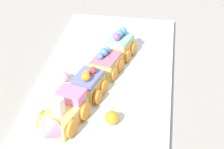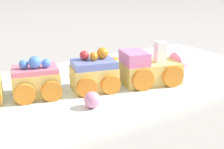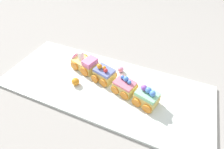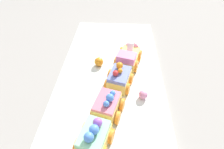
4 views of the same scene
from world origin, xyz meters
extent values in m
plane|color=gray|center=(0.00, 0.00, 0.00)|extent=(10.00, 10.00, 0.00)
cube|color=silver|center=(0.00, 0.00, 0.01)|extent=(0.81, 0.33, 0.01)
cube|color=#EACC66|center=(0.12, -0.06, 0.03)|extent=(0.12, 0.08, 0.04)
cube|color=pink|center=(0.08, -0.05, 0.06)|extent=(0.05, 0.06, 0.02)
cone|color=pink|center=(0.18, -0.07, 0.04)|extent=(0.04, 0.06, 0.05)
cube|color=white|center=(0.13, -0.06, 0.06)|extent=(0.02, 0.02, 0.02)
cube|color=white|center=(0.13, -0.06, 0.08)|extent=(0.02, 0.02, 0.02)
cylinder|color=orange|center=(0.14, -0.10, 0.03)|extent=(0.04, 0.02, 0.04)
cylinder|color=orange|center=(0.15, -0.03, 0.03)|extent=(0.04, 0.02, 0.04)
cylinder|color=orange|center=(0.08, -0.08, 0.03)|extent=(0.04, 0.02, 0.04)
cylinder|color=orange|center=(0.10, -0.02, 0.03)|extent=(0.04, 0.02, 0.04)
cube|color=#EACC66|center=(0.01, -0.03, 0.03)|extent=(0.09, 0.07, 0.04)
cube|color=#6B7AC6|center=(0.01, -0.03, 0.06)|extent=(0.08, 0.07, 0.01)
sphere|color=red|center=(0.00, -0.02, 0.07)|extent=(0.02, 0.02, 0.02)
sphere|color=orange|center=(0.01, -0.03, 0.07)|extent=(0.02, 0.02, 0.01)
sphere|color=orange|center=(0.03, -0.03, 0.07)|extent=(0.02, 0.02, 0.02)
cylinder|color=orange|center=(0.02, -0.06, 0.03)|extent=(0.03, 0.02, 0.03)
cylinder|color=orange|center=(0.04, 0.00, 0.03)|extent=(0.03, 0.02, 0.03)
cylinder|color=orange|center=(-0.02, -0.05, 0.03)|extent=(0.03, 0.02, 0.03)
cylinder|color=orange|center=(0.00, 0.01, 0.03)|extent=(0.03, 0.02, 0.03)
cube|color=#EACC66|center=(-0.08, 0.00, 0.03)|extent=(0.09, 0.07, 0.04)
cube|color=#E57084|center=(-0.08, 0.00, 0.06)|extent=(0.08, 0.07, 0.01)
sphere|color=#4C84E0|center=(-0.10, 0.00, 0.07)|extent=(0.02, 0.02, 0.01)
sphere|color=#4C84E0|center=(-0.08, -0.01, 0.07)|extent=(0.02, 0.02, 0.02)
sphere|color=#4C84E0|center=(-0.07, -0.01, 0.07)|extent=(0.02, 0.02, 0.01)
cylinder|color=orange|center=(-0.07, -0.04, 0.03)|extent=(0.03, 0.02, 0.03)
cylinder|color=orange|center=(-0.05, 0.02, 0.03)|extent=(0.03, 0.02, 0.03)
cylinder|color=orange|center=(-0.11, -0.03, 0.03)|extent=(0.03, 0.02, 0.03)
cylinder|color=orange|center=(-0.10, 0.03, 0.03)|extent=(0.03, 0.02, 0.03)
cube|color=#EACC66|center=(-0.17, 0.02, 0.03)|extent=(0.09, 0.07, 0.04)
cube|color=#93DBA3|center=(-0.17, 0.02, 0.06)|extent=(0.08, 0.07, 0.01)
sphere|color=#4C84E0|center=(-0.19, 0.03, 0.08)|extent=(0.03, 0.03, 0.02)
sphere|color=#4C84E0|center=(-0.17, 0.02, 0.08)|extent=(0.03, 0.03, 0.02)
sphere|color=#9956C6|center=(-0.16, 0.01, 0.08)|extent=(0.03, 0.03, 0.02)
cylinder|color=orange|center=(-0.16, -0.02, 0.03)|extent=(0.03, 0.02, 0.03)
cylinder|color=orange|center=(-0.14, 0.05, 0.03)|extent=(0.03, 0.02, 0.03)
cylinder|color=orange|center=(-0.18, 0.06, 0.03)|extent=(0.03, 0.02, 0.03)
sphere|color=orange|center=(0.10, 0.04, 0.03)|extent=(0.03, 0.03, 0.03)
sphere|color=pink|center=(-0.03, -0.10, 0.02)|extent=(0.03, 0.03, 0.03)
camera|label=1|loc=(0.69, 0.13, 0.55)|focal=60.00mm
camera|label=2|loc=(-0.25, -0.47, 0.21)|focal=50.00mm
camera|label=3|loc=(-0.21, 0.42, 0.51)|focal=28.00mm
camera|label=4|loc=(-0.35, -0.03, 0.40)|focal=28.00mm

